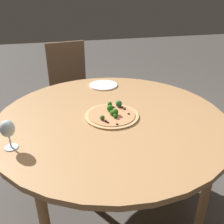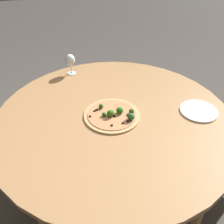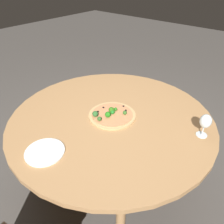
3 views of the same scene
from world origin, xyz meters
name	(u,v)px [view 3 (image 3 of 3)]	position (x,y,z in m)	size (l,w,h in m)	color
ground_plane	(111,184)	(0.00, 0.00, 0.00)	(12.00, 12.00, 0.00)	#4C4742
dining_table	(111,122)	(0.00, 0.00, 0.68)	(1.39, 1.39, 0.73)	#A87A4C
pizza	(111,114)	(0.00, 0.00, 0.74)	(0.33, 0.33, 0.05)	tan
wine_glass	(205,122)	(-0.21, 0.55, 0.83)	(0.07, 0.07, 0.15)	silver
plate_near	(45,152)	(0.51, -0.06, 0.74)	(0.22, 0.22, 0.01)	white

